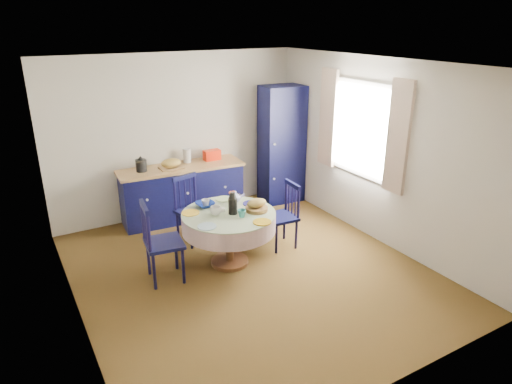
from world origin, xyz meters
The scene contains 17 objects.
floor centered at (0.00, 0.00, 0.00)m, with size 4.50×4.50×0.00m, color black.
ceiling centered at (0.00, 0.00, 2.50)m, with size 4.50×4.50×0.00m, color white.
wall_back centered at (0.00, 2.25, 1.25)m, with size 4.00×0.02×2.50m, color beige.
wall_left centered at (-2.00, 0.00, 1.25)m, with size 0.02×4.50×2.50m, color beige.
wall_right centered at (2.00, 0.00, 1.25)m, with size 0.02×4.50×2.50m, color beige.
window centered at (1.95, 0.30, 1.52)m, with size 0.10×1.74×1.45m.
kitchen_counter centered at (-0.10, 1.96, 0.44)m, with size 1.94×0.72×1.09m.
pantry_cabinet centered at (1.66, 1.85, 0.98)m, with size 0.73×0.55×1.95m.
dining_table centered at (-0.12, 0.30, 0.59)m, with size 1.17×1.17×0.98m.
chair_left centered at (-1.00, 0.36, 0.51)m, with size 0.48×0.50×1.00m.
chair_far centered at (-0.27, 1.16, 0.48)m, with size 0.50×0.49×0.94m.
chair_right centered at (0.74, 0.38, 0.46)m, with size 0.41×0.43×0.90m.
mug_a centered at (-0.29, 0.33, 0.76)m, with size 0.13×0.13×0.11m, color silver.
mug_b centered at (-0.05, 0.11, 0.75)m, with size 0.10×0.10×0.10m, color teal.
mug_c centered at (0.12, 0.58, 0.76)m, with size 0.14×0.14×0.11m, color black.
mug_d centered at (-0.29, 0.63, 0.75)m, with size 0.10×0.10×0.10m, color silver.
cobalt_bowl centered at (-0.29, 0.63, 0.73)m, with size 0.24×0.24×0.06m, color navy.
Camera 1 is at (-2.43, -4.33, 2.95)m, focal length 32.00 mm.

